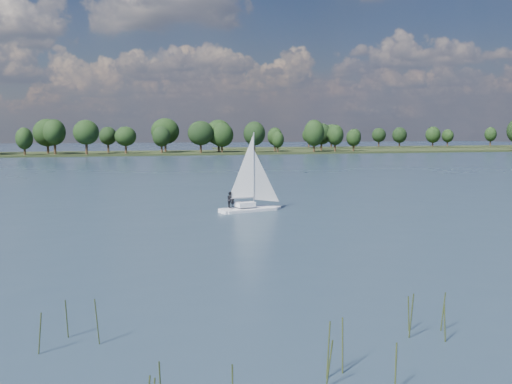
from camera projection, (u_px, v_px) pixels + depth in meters
ground at (152, 173)px, 129.45m from camera, size 700.00×700.00×0.00m
far_shore at (125, 154)px, 236.50m from camera, size 660.00×40.00×1.50m
far_shore_back at (406, 148)px, 326.28m from camera, size 220.00×30.00×1.40m
sailboat at (248, 188)px, 67.32m from camera, size 7.73×3.97×9.79m
treeline at (111, 135)px, 230.32m from camera, size 562.35×73.65×18.26m
reeds at (405, 327)px, 25.15m from camera, size 61.38×11.67×2.25m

